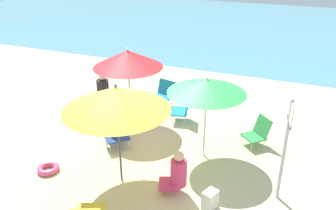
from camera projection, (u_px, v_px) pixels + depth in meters
ground_plane at (147, 162)px, 7.56m from camera, size 40.00×40.00×0.00m
sea_water at (256, 27)px, 19.34m from camera, size 40.00×16.00×0.01m
umbrella_green at (207, 86)px, 7.12m from camera, size 1.63×1.63×1.84m
umbrella_red at (128, 59)px, 8.46m from camera, size 1.70×1.70×2.00m
umbrella_yellow at (116, 99)px, 6.24m from camera, size 1.95×1.95×2.04m
beach_chair_a at (258, 132)px, 8.07m from camera, size 0.70×0.70×0.67m
beach_chair_b at (116, 133)px, 8.03m from camera, size 0.76×0.76×0.61m
beach_chair_d at (164, 93)px, 10.04m from camera, size 0.67×0.66×0.70m
beach_chair_e at (183, 109)px, 9.13m from camera, size 0.62×0.65×0.63m
person_a at (176, 174)px, 6.45m from camera, size 0.54×0.43×0.91m
person_b at (102, 90)px, 9.91m from camera, size 0.57×0.37×0.98m
warning_sign at (287, 135)px, 5.96m from camera, size 0.12×0.51×1.99m
swim_ring at (48, 169)px, 7.23m from camera, size 0.45×0.45×0.12m
beach_bag at (210, 200)px, 6.18m from camera, size 0.28×0.32×0.36m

